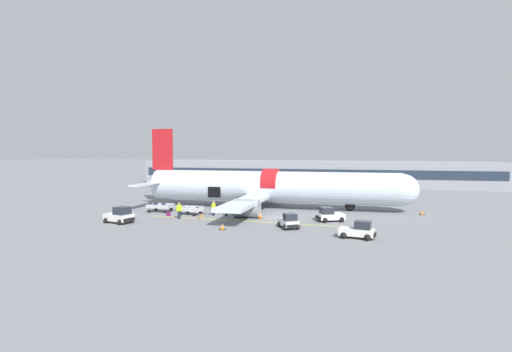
% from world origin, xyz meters
% --- Properties ---
extents(ground_plane, '(500.00, 500.00, 0.00)m').
position_xyz_m(ground_plane, '(0.00, 0.00, 0.00)').
color(ground_plane, slate).
extents(apron_marking_line, '(21.83, 1.33, 0.01)m').
position_xyz_m(apron_marking_line, '(-2.48, -2.91, 0.00)').
color(apron_marking_line, yellow).
rests_on(apron_marking_line, ground_plane).
extents(terminal_strip, '(74.16, 11.75, 5.16)m').
position_xyz_m(terminal_strip, '(0.00, 43.74, 2.58)').
color(terminal_strip, gray).
rests_on(terminal_strip, ground_plane).
extents(airplane, '(36.69, 29.09, 10.50)m').
position_xyz_m(airplane, '(-1.77, 7.17, 2.73)').
color(airplane, silver).
rests_on(airplane, ground_plane).
extents(baggage_tug_lead, '(3.22, 2.76, 1.52)m').
position_xyz_m(baggage_tug_lead, '(6.74, -0.79, 0.66)').
color(baggage_tug_lead, white).
rests_on(baggage_tug_lead, ground_plane).
extents(baggage_tug_mid, '(3.37, 2.56, 1.72)m').
position_xyz_m(baggage_tug_mid, '(-14.35, -7.17, 0.74)').
color(baggage_tug_mid, silver).
rests_on(baggage_tug_mid, ground_plane).
extents(baggage_tug_rear, '(3.20, 2.08, 1.56)m').
position_xyz_m(baggage_tug_rear, '(9.72, -8.52, 0.66)').
color(baggage_tug_rear, silver).
rests_on(baggage_tug_rear, ground_plane).
extents(baggage_tug_spare, '(2.46, 2.80, 1.51)m').
position_xyz_m(baggage_tug_spare, '(3.21, -5.67, 0.63)').
color(baggage_tug_spare, white).
rests_on(baggage_tug_spare, ground_plane).
extents(baggage_cart_loading, '(3.58, 2.06, 0.95)m').
position_xyz_m(baggage_cart_loading, '(-9.21, -0.40, 0.46)').
color(baggage_cart_loading, silver).
rests_on(baggage_cart_loading, ground_plane).
extents(baggage_cart_queued, '(3.89, 2.23, 1.13)m').
position_xyz_m(baggage_cart_queued, '(-13.79, 0.69, 0.53)').
color(baggage_cart_queued, '#B7BABF').
rests_on(baggage_cart_queued, ground_plane).
extents(ground_crew_loader_a, '(0.44, 0.53, 1.53)m').
position_xyz_m(ground_crew_loader_a, '(-5.02, -0.26, 0.81)').
color(ground_crew_loader_a, '#1E2338').
rests_on(ground_crew_loader_a, ground_plane).
extents(ground_crew_loader_b, '(0.57, 0.57, 1.79)m').
position_xyz_m(ground_crew_loader_b, '(-9.49, -3.23, 0.94)').
color(ground_crew_loader_b, '#1E2338').
rests_on(ground_crew_loader_b, ground_plane).
extents(ground_crew_driver, '(0.37, 0.53, 1.54)m').
position_xyz_m(ground_crew_driver, '(-5.56, 1.85, 0.81)').
color(ground_crew_driver, '#2D2D33').
rests_on(ground_crew_driver, ground_plane).
extents(ground_crew_supervisor, '(0.52, 0.55, 1.66)m').
position_xyz_m(ground_crew_supervisor, '(-6.50, -0.40, 0.88)').
color(ground_crew_supervisor, '#1E2338').
rests_on(ground_crew_supervisor, ground_plane).
extents(suitcase_on_tarmac_upright, '(0.54, 0.46, 0.60)m').
position_xyz_m(suitcase_on_tarmac_upright, '(-7.14, -2.64, 0.25)').
color(suitcase_on_tarmac_upright, olive).
rests_on(suitcase_on_tarmac_upright, ground_plane).
extents(suitcase_on_tarmac_spare, '(0.52, 0.28, 0.57)m').
position_xyz_m(suitcase_on_tarmac_spare, '(-11.48, -1.87, 0.23)').
color(suitcase_on_tarmac_spare, '#721951').
rests_on(suitcase_on_tarmac_spare, ground_plane).
extents(safety_cone_nose, '(0.59, 0.59, 0.56)m').
position_xyz_m(safety_cone_nose, '(16.97, 6.26, 0.26)').
color(safety_cone_nose, black).
rests_on(safety_cone_nose, ground_plane).
extents(safety_cone_engine_left, '(0.60, 0.60, 0.61)m').
position_xyz_m(safety_cone_engine_left, '(-2.86, -7.80, 0.28)').
color(safety_cone_engine_left, black).
rests_on(safety_cone_engine_left, ground_plane).
extents(safety_cone_wingtip, '(0.60, 0.60, 0.73)m').
position_xyz_m(safety_cone_wingtip, '(-0.81, -0.92, 0.34)').
color(safety_cone_wingtip, black).
rests_on(safety_cone_wingtip, ground_plane).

